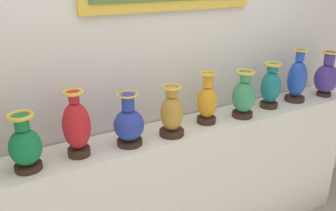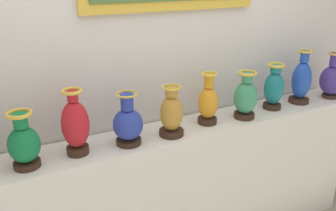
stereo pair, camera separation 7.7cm
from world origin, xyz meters
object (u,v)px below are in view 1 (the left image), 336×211
vase_ochre (172,114)px  vase_amber (207,102)px  vase_emerald (25,146)px  vase_sapphire (297,79)px  vase_indigo (326,77)px  vase_jade (244,96)px  vase_teal (271,86)px  vase_cobalt (129,124)px  vase_crimson (77,126)px

vase_ochre → vase_amber: 0.31m
vase_amber → vase_emerald: bearing=-178.4°
vase_sapphire → vase_indigo: bearing=-6.9°
vase_jade → vase_indigo: (0.89, 0.01, 0.01)m
vase_jade → vase_teal: vase_teal is taller
vase_cobalt → vase_amber: vase_amber is taller
vase_emerald → vase_crimson: (0.27, 0.02, 0.04)m
vase_ochre → vase_amber: bearing=9.1°
vase_jade → vase_emerald: bearing=179.5°
vase_cobalt → vase_teal: (1.17, 0.03, 0.03)m
vase_crimson → vase_indigo: vase_crimson is taller
vase_amber → vase_teal: 0.58m
vase_ochre → vase_crimson: bearing=176.6°
vase_teal → vase_amber: bearing=180.0°
vase_ochre → vase_teal: size_ratio=0.93×
vase_crimson → vase_amber: vase_crimson is taller
vase_ochre → vase_jade: 0.58m
vase_sapphire → vase_indigo: (0.31, -0.04, -0.02)m
vase_teal → vase_ochre: bearing=-176.9°
vase_amber → vase_crimson: bearing=-179.1°
vase_emerald → vase_crimson: size_ratio=0.82×
vase_cobalt → vase_emerald: bearing=179.7°
vase_ochre → vase_teal: 0.88m
vase_emerald → vase_sapphire: (2.02, 0.03, 0.04)m
vase_crimson → vase_ochre: size_ratio=1.19×
vase_amber → vase_ochre: bearing=-170.9°
vase_jade → vase_teal: 0.30m
vase_amber → vase_indigo: 1.17m
vase_amber → vase_jade: vase_amber is taller
vase_teal → vase_indigo: 0.59m
vase_amber → vase_teal: vase_amber is taller
vase_ochre → vase_sapphire: (1.16, 0.05, 0.04)m
vase_crimson → vase_amber: bearing=0.9°
vase_ochre → vase_teal: (0.88, 0.05, 0.02)m
vase_cobalt → vase_ochre: (0.28, -0.01, 0.01)m
vase_teal → vase_indigo: bearing=-3.6°
vase_amber → vase_sapphire: (0.86, -0.00, 0.03)m
vase_cobalt → vase_teal: vase_teal is taller
vase_cobalt → vase_jade: size_ratio=0.95×
vase_emerald → vase_jade: bearing=-0.5°
vase_cobalt → vase_jade: vase_jade is taller
vase_indigo → vase_amber: bearing=178.2°
vase_crimson → vase_ochre: bearing=-3.4°
vase_crimson → vase_jade: 1.17m
vase_jade → vase_crimson: bearing=178.6°
vase_cobalt → vase_jade: 0.87m
vase_emerald → vase_sapphire: 2.02m
vase_cobalt → vase_indigo: vase_indigo is taller
vase_cobalt → vase_amber: (0.59, 0.03, 0.02)m
vase_crimson → vase_ochre: vase_crimson is taller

